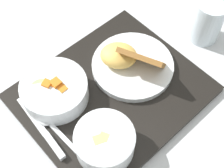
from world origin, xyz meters
TOP-DOWN VIEW (x-y plane):
  - ground_plane at (0.00, 0.00)m, footprint 4.00×4.00m
  - serving_tray at (0.00, 0.00)m, footprint 0.41×0.35m
  - bowl_salad at (-0.09, 0.08)m, footprint 0.14×0.14m
  - bowl_soup at (-0.11, -0.08)m, footprint 0.12×0.12m
  - plate_main at (0.08, 0.02)m, footprint 0.19×0.19m
  - knife at (-0.17, 0.02)m, footprint 0.04×0.17m
  - spoon at (-0.15, 0.04)m, footprint 0.03×0.13m
  - glass_water at (0.28, -0.05)m, footprint 0.07×0.07m

SIDE VIEW (x-z plane):
  - ground_plane at x=0.00m, z-range 0.00..0.00m
  - serving_tray at x=0.00m, z-range 0.00..0.02m
  - knife at x=-0.17m, z-range 0.01..0.03m
  - spoon at x=-0.15m, z-range 0.02..0.03m
  - plate_main at x=0.08m, z-range -0.01..0.08m
  - bowl_salad at x=-0.09m, z-range 0.02..0.07m
  - bowl_soup at x=-0.11m, z-range 0.02..0.08m
  - glass_water at x=0.28m, z-range -0.01..0.10m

